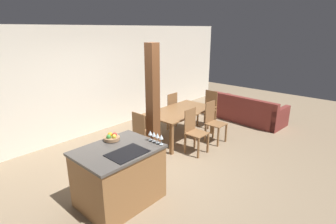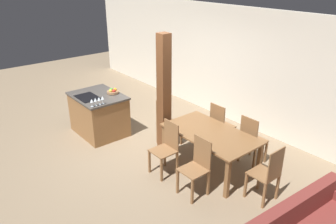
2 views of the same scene
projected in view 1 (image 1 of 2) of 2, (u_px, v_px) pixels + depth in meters
ground_plane at (155, 166)px, 5.23m from camera, size 16.00×16.00×0.00m
wall_back at (82, 83)px, 6.41m from camera, size 11.20×0.08×2.70m
kitchen_island at (119, 175)px, 4.05m from camera, size 1.22×0.94×0.92m
fruit_bowl at (112, 137)px, 4.19m from camera, size 0.26×0.26×0.11m
wine_glass_near at (161, 137)px, 4.00m from camera, size 0.07×0.07×0.16m
wine_glass_middle at (157, 136)px, 4.05m from camera, size 0.07×0.07×0.16m
wine_glass_far at (154, 134)px, 4.10m from camera, size 0.07×0.07×0.16m
wine_glass_end at (150, 133)px, 4.15m from camera, size 0.07×0.07×0.16m
dining_table at (180, 114)px, 6.37m from camera, size 1.73×0.97×0.73m
dining_chair_near_left at (194, 130)px, 5.68m from camera, size 0.40×0.40×0.98m
dining_chair_near_right at (214, 121)px, 6.24m from camera, size 0.40×0.40×0.98m
dining_chair_far_left at (149, 116)px, 6.58m from camera, size 0.40×0.40×0.98m
dining_chair_far_right at (169, 110)px, 7.14m from camera, size 0.40×0.40×0.98m
dining_chair_head_end at (143, 133)px, 5.53m from camera, size 0.40×0.40×0.98m
dining_chair_foot_end at (209, 108)px, 7.29m from camera, size 0.40×0.40×0.98m
couch at (247, 112)px, 7.72m from camera, size 1.01×2.12×0.78m
timber_post at (153, 103)px, 5.30m from camera, size 0.21×0.21×2.37m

